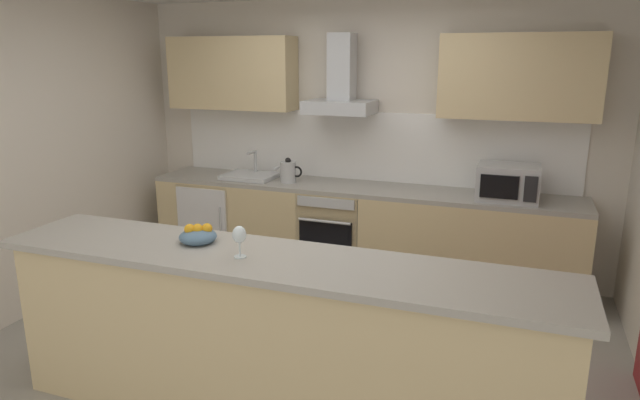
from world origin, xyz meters
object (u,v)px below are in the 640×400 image
at_px(sink, 250,175).
at_px(wine_glass, 239,236).
at_px(range_hood, 341,88).
at_px(fruit_bowl, 198,235).
at_px(refrigerator, 217,220).
at_px(kettle, 288,172).
at_px(microwave, 508,183).
at_px(oven, 335,230).

bearing_deg(sink, wine_glass, -64.09).
relative_size(sink, range_hood, 0.69).
bearing_deg(wine_glass, fruit_bowl, 158.51).
distance_m(refrigerator, sink, 0.64).
relative_size(kettle, range_hood, 0.40).
relative_size(microwave, range_hood, 0.69).
bearing_deg(oven, wine_glass, -84.36).
height_order(microwave, range_hood, range_hood).
bearing_deg(range_hood, microwave, -5.88).
bearing_deg(wine_glass, oven, 95.64).
distance_m(microwave, kettle, 2.00).
xyz_separation_m(sink, wine_glass, (1.13, -2.32, 0.21)).
bearing_deg(sink, kettle, -5.91).
xyz_separation_m(kettle, fruit_bowl, (0.35, -2.14, 0.05)).
xyz_separation_m(oven, fruit_bowl, (-0.12, -2.17, 0.60)).
bearing_deg(microwave, kettle, -179.83).
bearing_deg(oven, fruit_bowl, -93.20).
relative_size(oven, microwave, 1.60).
relative_size(oven, kettle, 2.77).
relative_size(refrigerator, microwave, 1.70).
height_order(refrigerator, fruit_bowl, fruit_bowl).
distance_m(sink, fruit_bowl, 2.32).
relative_size(kettle, fruit_bowl, 1.31).
height_order(microwave, fruit_bowl, microwave).
distance_m(wine_glass, fruit_bowl, 0.38).
height_order(refrigerator, wine_glass, wine_glass).
height_order(kettle, range_hood, range_hood).
bearing_deg(wine_glass, sink, 115.91).
height_order(oven, fruit_bowl, fruit_bowl).
bearing_deg(range_hood, sink, -172.50).
bearing_deg(kettle, fruit_bowl, -80.79).
height_order(oven, microwave, microwave).
relative_size(refrigerator, range_hood, 1.18).
bearing_deg(fruit_bowl, refrigerator, 118.44).
xyz_separation_m(refrigerator, range_hood, (1.30, 0.13, 1.36)).
distance_m(microwave, fruit_bowl, 2.71).
bearing_deg(kettle, sink, 174.09).
bearing_deg(refrigerator, kettle, -2.14).
distance_m(sink, range_hood, 1.25).
height_order(refrigerator, sink, sink).
bearing_deg(kettle, microwave, 0.17).
distance_m(refrigerator, kettle, 1.01).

